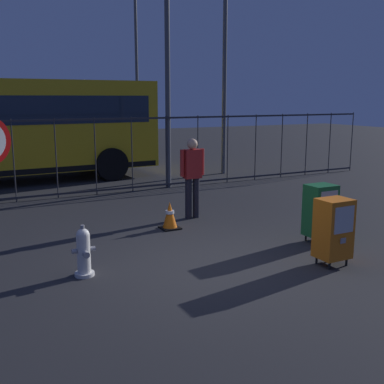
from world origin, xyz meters
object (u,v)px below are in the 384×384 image
(street_light_near_right, at_px, (136,49))
(street_light_far_right, at_px, (167,30))
(fire_hydrant, at_px, (84,252))
(traffic_cone, at_px, (170,216))
(newspaper_box_primary, at_px, (333,228))
(pedestrian, at_px, (192,174))
(street_light_near_left, at_px, (225,52))
(newspaper_box_secondary, at_px, (320,210))

(street_light_near_right, height_order, street_light_far_right, street_light_near_right)
(fire_hydrant, relative_size, traffic_cone, 1.41)
(newspaper_box_primary, height_order, traffic_cone, newspaper_box_primary)
(traffic_cone, bearing_deg, street_light_near_right, 71.57)
(newspaper_box_primary, height_order, pedestrian, pedestrian)
(pedestrian, xyz_separation_m, street_light_far_right, (1.01, 3.42, 3.31))
(pedestrian, relative_size, street_light_near_left, 0.25)
(street_light_near_right, bearing_deg, traffic_cone, -108.43)
(street_light_near_left, bearing_deg, street_light_far_right, -151.66)
(fire_hydrant, distance_m, pedestrian, 3.69)
(newspaper_box_primary, bearing_deg, traffic_cone, 114.39)
(street_light_far_right, bearing_deg, traffic_cone, -114.14)
(street_light_near_right, bearing_deg, newspaper_box_primary, -100.80)
(street_light_near_left, bearing_deg, traffic_cone, -129.44)
(newspaper_box_primary, relative_size, street_light_far_right, 0.14)
(fire_hydrant, bearing_deg, newspaper_box_secondary, -4.05)
(street_light_near_right, bearing_deg, street_light_near_left, -90.11)
(street_light_near_left, height_order, street_light_near_right, street_light_near_right)
(newspaper_box_secondary, relative_size, street_light_near_left, 0.15)
(street_light_far_right, bearing_deg, pedestrian, -106.43)
(street_light_near_left, relative_size, street_light_far_right, 0.91)
(fire_hydrant, xyz_separation_m, pedestrian, (2.88, 2.23, 0.60))
(fire_hydrant, bearing_deg, street_light_far_right, 55.49)
(newspaper_box_secondary, distance_m, street_light_near_left, 8.48)
(traffic_cone, bearing_deg, street_light_far_right, 65.86)
(street_light_near_left, relative_size, street_light_near_right, 0.82)
(newspaper_box_primary, xyz_separation_m, street_light_near_left, (3.10, 8.36, 3.36))
(newspaper_box_primary, xyz_separation_m, street_light_near_right, (3.11, 16.34, 4.14))
(newspaper_box_primary, bearing_deg, pedestrian, 99.30)
(newspaper_box_primary, relative_size, street_light_near_right, 0.12)
(fire_hydrant, distance_m, traffic_cone, 2.70)
(newspaper_box_secondary, bearing_deg, fire_hydrant, 175.95)
(newspaper_box_secondary, bearing_deg, pedestrian, 115.49)
(newspaper_box_secondary, distance_m, pedestrian, 2.82)
(street_light_near_left, distance_m, street_light_near_right, 8.01)
(traffic_cone, bearing_deg, newspaper_box_secondary, -45.11)
(street_light_near_left, bearing_deg, pedestrian, -127.11)
(street_light_near_left, height_order, street_light_far_right, street_light_far_right)
(traffic_cone, xyz_separation_m, street_light_near_left, (4.44, 5.40, 3.67))
(newspaper_box_primary, height_order, street_light_far_right, street_light_far_right)
(traffic_cone, distance_m, street_light_far_right, 5.90)
(fire_hydrant, relative_size, newspaper_box_primary, 0.73)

